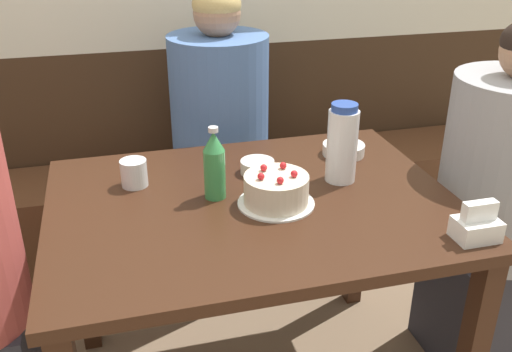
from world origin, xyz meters
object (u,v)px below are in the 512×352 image
object	(u,v)px
bench_seat	(207,215)
soju_bottle	(214,165)
birthday_cake	(276,190)
person_grey_tee	(221,147)
bowl_soup_white	(257,167)
glass_water_tall	(134,173)
water_pitcher	(342,144)
bowl_rice_small	(344,149)
napkin_holder	(477,226)
person_teal_shirt	(498,205)

from	to	relation	value
bench_seat	soju_bottle	xyz separation A→B (m)	(-0.10, -0.78, 0.61)
birthday_cake	person_grey_tee	bearing A→B (deg)	90.85
bowl_soup_white	glass_water_tall	xyz separation A→B (m)	(-0.38, 0.01, 0.02)
water_pitcher	bowl_rice_small	distance (m)	0.22
birthday_cake	person_grey_tee	size ratio (longest dim) A/B	0.18
person_grey_tee	glass_water_tall	bearing A→B (deg)	-35.58
bench_seat	water_pitcher	xyz separation A→B (m)	(0.29, -0.77, 0.62)
napkin_holder	bowl_soup_white	size ratio (longest dim) A/B	1.03
bowl_soup_white	bowl_rice_small	bearing A→B (deg)	11.37
bench_seat	soju_bottle	world-z (taller)	soju_bottle
bench_seat	person_teal_shirt	world-z (taller)	person_teal_shirt
napkin_holder	bowl_soup_white	xyz separation A→B (m)	(-0.43, 0.52, -0.02)
bowl_rice_small	glass_water_tall	distance (m)	0.70
bench_seat	water_pitcher	world-z (taller)	water_pitcher
glass_water_tall	person_teal_shirt	size ratio (longest dim) A/B	0.07
soju_bottle	person_teal_shirt	world-z (taller)	person_teal_shirt
napkin_holder	person_teal_shirt	size ratio (longest dim) A/B	0.09
soju_bottle	bowl_soup_white	xyz separation A→B (m)	(0.16, 0.13, -0.08)
birthday_cake	water_pitcher	distance (m)	0.27
bowl_soup_white	napkin_holder	bearing A→B (deg)	-50.37
glass_water_tall	person_teal_shirt	world-z (taller)	person_teal_shirt
bench_seat	bowl_soup_white	distance (m)	0.84
person_grey_tee	bowl_soup_white	bearing A→B (deg)	1.55
napkin_holder	water_pitcher	bearing A→B (deg)	116.05
person_grey_tee	birthday_cake	bearing A→B (deg)	0.85
bowl_soup_white	person_grey_tee	distance (m)	0.54
bowl_soup_white	bowl_rice_small	size ratio (longest dim) A/B	0.76
bowl_soup_white	glass_water_tall	distance (m)	0.38
person_teal_shirt	water_pitcher	bearing A→B (deg)	-6.41
water_pitcher	napkin_holder	distance (m)	0.46
soju_bottle	glass_water_tall	size ratio (longest dim) A/B	2.63
birthday_cake	bowl_rice_small	xyz separation A→B (m)	(0.32, 0.28, -0.02)
bench_seat	birthday_cake	xyz separation A→B (m)	(0.06, -0.87, 0.55)
person_grey_tee	bench_seat	bearing A→B (deg)	-161.37
water_pitcher	person_teal_shirt	size ratio (longest dim) A/B	0.20
person_teal_shirt	bowl_rice_small	bearing A→B (deg)	-27.48
bowl_rice_small	person_grey_tee	bearing A→B (deg)	126.13
bowl_soup_white	person_teal_shirt	world-z (taller)	person_teal_shirt
soju_bottle	bowl_rice_small	distance (m)	0.52
bowl_soup_white	person_teal_shirt	xyz separation A→B (m)	(0.78, -0.17, -0.15)
water_pitcher	bowl_soup_white	xyz separation A→B (m)	(-0.23, 0.11, -0.10)
birthday_cake	bowl_rice_small	size ratio (longest dim) A/B	1.55
napkin_holder	bowl_rice_small	xyz separation A→B (m)	(-0.11, 0.58, -0.02)
bowl_rice_small	glass_water_tall	world-z (taller)	glass_water_tall
birthday_cake	napkin_holder	xyz separation A→B (m)	(0.43, -0.31, -0.01)
soju_bottle	bowl_soup_white	world-z (taller)	soju_bottle
bowl_soup_white	birthday_cake	bearing A→B (deg)	-90.82
birthday_cake	person_teal_shirt	size ratio (longest dim) A/B	0.18
water_pitcher	person_grey_tee	xyz separation A→B (m)	(-0.25, 0.63, -0.24)
person_teal_shirt	bowl_soup_white	bearing A→B (deg)	-12.67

